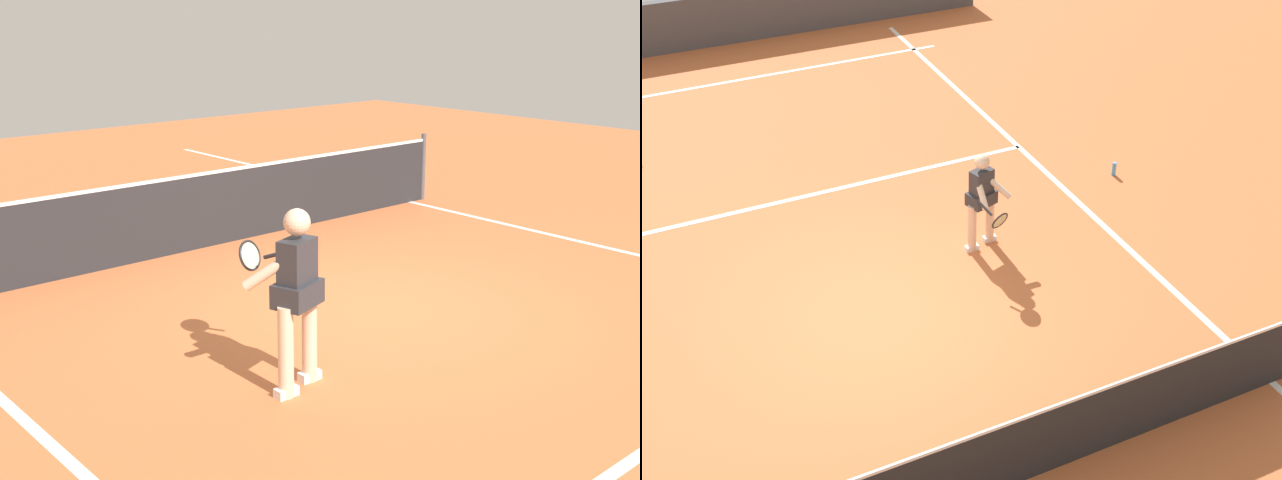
{
  "view_description": "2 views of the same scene",
  "coord_description": "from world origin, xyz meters",
  "views": [
    {
      "loc": [
        -5.91,
        -5.78,
        3.09
      ],
      "look_at": [
        -0.55,
        0.32,
        0.77
      ],
      "focal_mm": 46.21,
      "sensor_mm": 36.0,
      "label": 1
    },
    {
      "loc": [
        2.46,
        7.75,
        7.02
      ],
      "look_at": [
        -1.06,
        0.18,
        1.06
      ],
      "focal_mm": 44.82,
      "sensor_mm": 36.0,
      "label": 2
    }
  ],
  "objects": [
    {
      "name": "tennis_player",
      "position": [
        -1.89,
        -0.89,
        0.85
      ],
      "size": [
        0.65,
        1.08,
        1.55
      ],
      "color": "beige",
      "rests_on": "ground"
    },
    {
      "name": "baseline_marking",
      "position": [
        0.0,
        -8.4,
        0.0
      ],
      "size": [
        8.69,
        0.1,
        0.01
      ],
      "primitive_type": "cube",
      "color": "white",
      "rests_on": "ground"
    },
    {
      "name": "service_line_marking",
      "position": [
        0.0,
        -3.36,
        0.0
      ],
      "size": [
        7.69,
        0.1,
        0.01
      ],
      "primitive_type": "cube",
      "color": "white",
      "rests_on": "ground"
    },
    {
      "name": "court_net",
      "position": [
        0.0,
        3.11,
        0.51
      ],
      "size": [
        8.37,
        0.08,
        1.09
      ],
      "color": "#4C4C51",
      "rests_on": "ground"
    },
    {
      "name": "ground_plane",
      "position": [
        0.0,
        0.0,
        0.0
      ],
      "size": [
        28.34,
        28.34,
        0.0
      ],
      "primitive_type": "plane",
      "color": "#C66638"
    },
    {
      "name": "sideline_left_marking",
      "position": [
        -3.84,
        0.0,
        0.0
      ],
      "size": [
        0.1,
        19.8,
        0.01
      ],
      "primitive_type": "cube",
      "color": "white",
      "rests_on": "ground"
    },
    {
      "name": "court_back_wall",
      "position": [
        0.0,
        -10.6,
        0.58
      ],
      "size": [
        12.69,
        0.24,
        1.16
      ],
      "primitive_type": "cube",
      "color": "#47474C",
      "rests_on": "ground"
    },
    {
      "name": "water_bottle",
      "position": [
        -4.84,
        -1.81,
        0.12
      ],
      "size": [
        0.07,
        0.07,
        0.24
      ],
      "primitive_type": "cylinder",
      "color": "#4C9EE5",
      "rests_on": "ground"
    }
  ]
}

